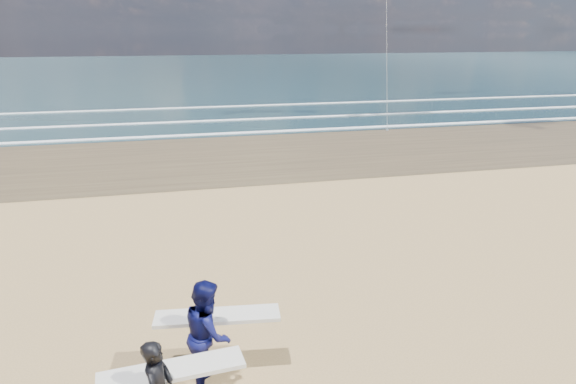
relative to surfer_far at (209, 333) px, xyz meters
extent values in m
cube|color=#473A26|center=(20.22, 17.53, -0.99)|extent=(220.00, 12.00, 0.01)
cube|color=#183035|center=(20.22, 71.53, -0.99)|extent=(220.00, 100.00, 0.02)
cube|color=white|center=(20.22, 22.33, -0.95)|extent=(220.00, 0.50, 0.05)
cube|color=white|center=(20.22, 27.03, -0.95)|extent=(220.00, 0.50, 0.05)
cube|color=white|center=(20.22, 33.53, -0.95)|extent=(220.00, 0.50, 0.05)
cube|color=silver|center=(-0.63, -0.87, -0.01)|extent=(2.24, 0.72, 0.07)
imported|color=#0C0E44|center=(-0.01, -0.02, -0.01)|extent=(0.77, 0.98, 1.98)
cube|color=silver|center=(0.19, 0.33, 0.10)|extent=(2.25, 0.77, 0.07)
cube|color=slate|center=(12.66, 21.20, -0.95)|extent=(0.12, 0.12, 0.10)
camera|label=1|loc=(-0.43, -7.72, 4.94)|focal=32.00mm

